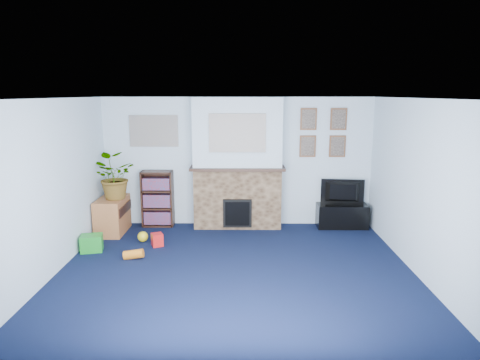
{
  "coord_description": "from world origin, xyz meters",
  "views": [
    {
      "loc": [
        0.11,
        -5.66,
        2.47
      ],
      "look_at": [
        0.06,
        0.75,
        1.16
      ],
      "focal_mm": 32.0,
      "sensor_mm": 36.0,
      "label": 1
    }
  ],
  "objects_px": {
    "television": "(343,192)",
    "sideboard": "(112,214)",
    "tv_stand": "(342,216)",
    "bookshelf": "(158,200)"
  },
  "relations": [
    {
      "from": "bookshelf",
      "to": "television",
      "type": "bearing_deg",
      "value": -0.94
    },
    {
      "from": "television",
      "to": "sideboard",
      "type": "xyz_separation_m",
      "value": [
        -4.19,
        -0.35,
        -0.32
      ]
    },
    {
      "from": "tv_stand",
      "to": "sideboard",
      "type": "height_order",
      "value": "sideboard"
    },
    {
      "from": "sideboard",
      "to": "bookshelf",
      "type": "bearing_deg",
      "value": 29.03
    },
    {
      "from": "television",
      "to": "sideboard",
      "type": "bearing_deg",
      "value": 11.39
    },
    {
      "from": "tv_stand",
      "to": "sideboard",
      "type": "distance_m",
      "value": 4.21
    },
    {
      "from": "tv_stand",
      "to": "bookshelf",
      "type": "bearing_deg",
      "value": 178.73
    },
    {
      "from": "bookshelf",
      "to": "sideboard",
      "type": "height_order",
      "value": "bookshelf"
    },
    {
      "from": "television",
      "to": "bookshelf",
      "type": "bearing_deg",
      "value": 5.62
    },
    {
      "from": "tv_stand",
      "to": "bookshelf",
      "type": "height_order",
      "value": "bookshelf"
    }
  ]
}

